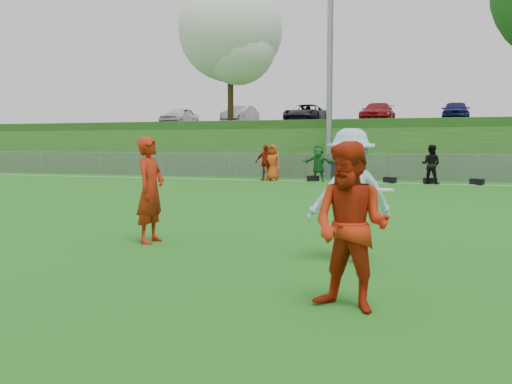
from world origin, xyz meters
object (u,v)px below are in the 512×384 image
at_px(player_blue, 350,196).
at_px(frisbee, 385,190).
at_px(player_red_left, 150,190).
at_px(player_red_center, 351,227).
at_px(recycling_bin, 337,171).

xyz_separation_m(player_blue, frisbee, (0.53, -0.45, 0.14)).
xyz_separation_m(player_red_left, player_red_center, (4.00, -2.94, -0.05)).
bearing_deg(player_red_center, frisbee, 102.77).
height_order(player_red_left, player_blue, player_blue).
bearing_deg(player_red_left, frisbee, -104.06).
xyz_separation_m(player_red_left, frisbee, (4.11, -0.98, 0.19)).
distance_m(player_red_center, frisbee, 1.97).
height_order(player_red_left, frisbee, player_red_left).
height_order(player_red_center, frisbee, player_red_center).
bearing_deg(player_blue, frisbee, 111.47).
relative_size(frisbee, recycling_bin, 0.27).
height_order(player_blue, recycling_bin, player_blue).
bearing_deg(player_blue, player_red_left, -37.15).
distance_m(player_blue, frisbee, 0.71).
bearing_deg(frisbee, recycling_bin, 102.87).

